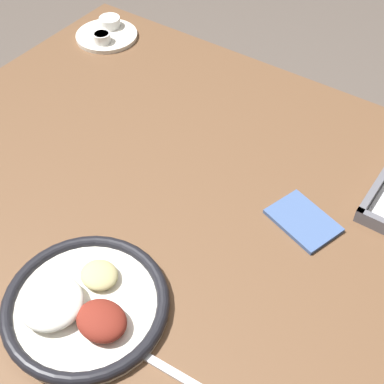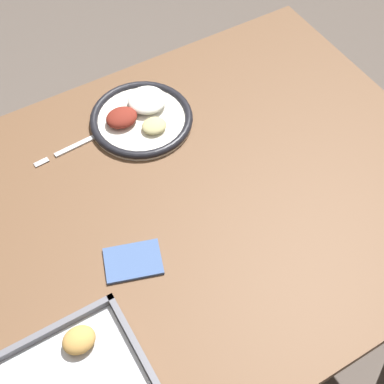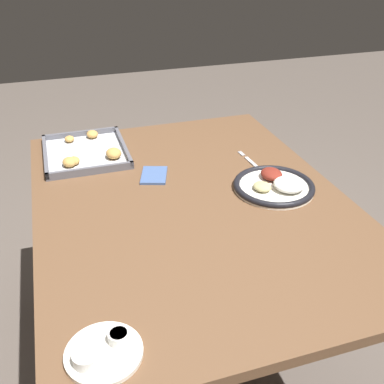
# 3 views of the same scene
# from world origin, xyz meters

# --- Properties ---
(ground_plane) EXTENTS (8.00, 8.00, 0.00)m
(ground_plane) POSITION_xyz_m (0.00, 0.00, 0.00)
(ground_plane) COLOR #564C44
(dining_table) EXTENTS (1.22, 0.92, 0.73)m
(dining_table) POSITION_xyz_m (0.00, 0.00, 0.63)
(dining_table) COLOR brown
(dining_table) RESTS_ON ground_plane
(dinner_plate) EXTENTS (0.26, 0.26, 0.05)m
(dinner_plate) POSITION_xyz_m (-0.02, -0.27, 0.74)
(dinner_plate) COLOR white
(dinner_plate) RESTS_ON dining_table
(fork) EXTENTS (0.20, 0.03, 0.00)m
(fork) POSITION_xyz_m (0.15, -0.28, 0.73)
(fork) COLOR silver
(fork) RESTS_ON dining_table
(napkin) EXTENTS (0.14, 0.11, 0.01)m
(napkin) POSITION_xyz_m (0.18, 0.07, 0.73)
(napkin) COLOR #3F598C
(napkin) RESTS_ON dining_table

